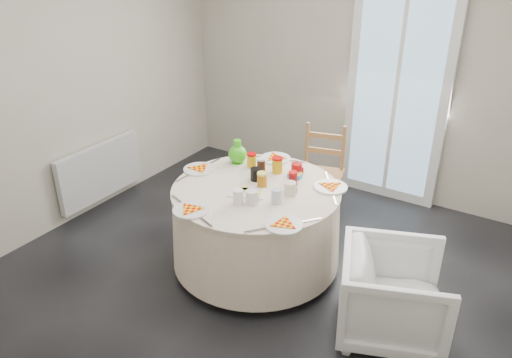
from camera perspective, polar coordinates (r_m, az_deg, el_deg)
The scene contains 14 objects.
floor at distance 4.11m, azimuth -0.14°, elevation -11.20°, with size 4.00×4.00×0.00m, color black.
wall_back at distance 5.20m, azimuth 12.02°, elevation 12.39°, with size 4.00×0.02×2.60m, color #BCB5A3.
wall_left at distance 4.81m, azimuth -21.06°, elevation 10.07°, with size 0.02×4.00×2.60m, color #BCB5A3.
glass_door at distance 5.10m, azimuth 15.76°, elevation 8.78°, with size 1.00×0.08×2.10m, color silver.
radiator at distance 5.18m, azimuth -17.32°, elevation 0.86°, with size 0.07×1.00×0.55m, color silver.
table at distance 4.05m, azimuth 0.00°, elevation -5.39°, with size 1.35×1.35×0.69m, color #F7E3D0.
wooden_chair at distance 4.75m, azimuth 7.38°, elevation 0.72°, with size 0.40×0.39×0.91m, color #A26740, non-canonical shape.
armchair at distance 3.52m, azimuth 15.53°, elevation -11.75°, with size 0.68×0.64×0.70m, color white.
place_settings at distance 3.86m, azimuth 0.00°, elevation -0.40°, with size 1.43×1.43×0.03m, color white, non-canonical shape.
jar_cluster at distance 4.05m, azimuth 1.66°, elevation 1.73°, with size 0.52×0.26×0.15m, color #926C14, non-canonical shape.
butter_tub at distance 4.04m, azimuth 4.49°, elevation 1.00°, with size 0.11×0.08×0.04m, color #0B97B1.
green_pitcher at distance 4.26m, azimuth -2.14°, elevation 3.74°, with size 0.16×0.16×0.20m, color green, non-canonical shape.
cheese_platter at distance 3.79m, azimuth -0.97°, elevation -0.92°, with size 0.27×0.18×0.04m, color white, non-canonical shape.
mugs_glasses at distance 3.80m, azimuth 1.31°, elevation -0.21°, with size 0.68×0.68×0.12m, color #9D9D9D, non-canonical shape.
Camera 1 is at (1.75, -2.75, 2.51)m, focal length 35.00 mm.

